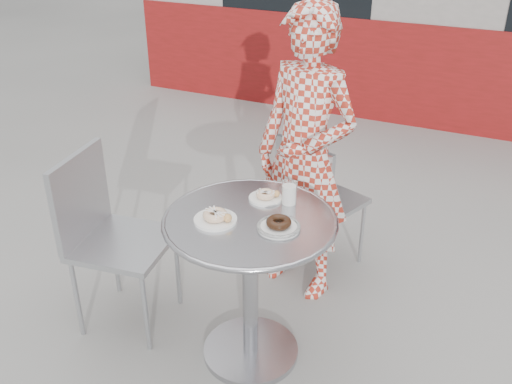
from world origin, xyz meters
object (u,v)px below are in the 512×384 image
at_px(plate_far, 266,196).
at_px(plate_checker, 279,225).
at_px(plate_near, 216,217).
at_px(chair_far, 321,226).
at_px(milk_cup, 289,194).
at_px(bistro_table, 250,255).
at_px(chair_left, 126,274).
at_px(seated_person, 305,157).

relative_size(plate_far, plate_checker, 0.83).
bearing_deg(plate_far, plate_near, -112.84).
relative_size(chair_far, plate_checker, 4.53).
relative_size(chair_far, milk_cup, 7.76).
bearing_deg(plate_far, plate_checker, -54.28).
bearing_deg(milk_cup, plate_far, -176.96).
height_order(bistro_table, milk_cup, milk_cup).
bearing_deg(chair_far, bistro_table, 107.74).
relative_size(bistro_table, chair_far, 0.93).
distance_m(bistro_table, plate_far, 0.29).
bearing_deg(chair_left, milk_cup, -82.46).
height_order(chair_far, plate_checker, chair_far).
distance_m(chair_left, milk_cup, 1.03).
height_order(chair_left, plate_near, chair_left).
bearing_deg(chair_left, bistro_table, -95.57).
bearing_deg(seated_person, plate_near, -84.71).
distance_m(plate_far, milk_cup, 0.12).
distance_m(bistro_table, plate_checker, 0.26).
relative_size(bistro_table, plate_checker, 4.19).
relative_size(chair_left, plate_near, 4.99).
xyz_separation_m(chair_far, milk_cup, (0.06, -0.71, 0.59)).
height_order(seated_person, plate_far, seated_person).
bearing_deg(plate_checker, chair_far, 96.36).
xyz_separation_m(chair_far, chair_left, (-0.77, -0.94, 0.03)).
distance_m(plate_checker, milk_cup, 0.23).
xyz_separation_m(chair_far, plate_checker, (0.10, -0.93, 0.55)).
height_order(chair_left, milk_cup, chair_left).
bearing_deg(plate_checker, plate_far, 125.72).
height_order(plate_far, plate_near, plate_near).
xyz_separation_m(seated_person, plate_far, (-0.02, -0.48, -0.01)).
bearing_deg(milk_cup, seated_person, 101.54).
relative_size(bistro_table, plate_near, 4.17).
xyz_separation_m(seated_person, plate_checker, (0.14, -0.70, -0.01)).
bearing_deg(chair_far, plate_checker, 116.98).
bearing_deg(plate_near, milk_cup, 50.99).
bearing_deg(plate_checker, bistro_table, 170.51).
relative_size(chair_left, plate_far, 6.02).
bearing_deg(chair_left, seated_person, -54.11).
distance_m(chair_left, plate_far, 0.92).
height_order(seated_person, milk_cup, seated_person).
xyz_separation_m(seated_person, plate_near, (-0.13, -0.76, -0.00)).
relative_size(plate_checker, milk_cup, 1.71).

